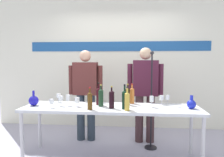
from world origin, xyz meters
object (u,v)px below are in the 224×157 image
at_px(wine_bottle_0, 127,101).
at_px(wine_glass_left_4, 59,96).
at_px(wine_bottle_6, 101,97).
at_px(wine_glass_left_0, 52,102).
at_px(wine_bottle_4, 125,99).
at_px(wine_glass_right_2, 162,98).
at_px(presenter_left, 86,89).
at_px(wine_glass_left_1, 61,98).
at_px(wine_glass_right_1, 167,98).
at_px(wine_bottle_5, 112,99).
at_px(wine_bottle_2, 90,100).
at_px(wine_bottle_7, 128,96).
at_px(wine_bottle_3, 132,95).
at_px(presenter_right, 145,89).
at_px(wine_glass_left_3, 77,100).
at_px(decanter_blue_left, 34,100).
at_px(display_table, 111,111).
at_px(decanter_blue_right, 191,104).
at_px(wine_glass_right_0, 152,99).
at_px(wine_glass_left_2, 68,98).
at_px(microphone_stand, 151,116).
at_px(wine_bottle_1, 99,95).

xyz_separation_m(wine_bottle_0, wine_glass_left_4, (-1.11, 0.48, -0.04)).
relative_size(wine_bottle_6, wine_glass_left_0, 2.53).
bearing_deg(wine_bottle_4, wine_glass_right_2, 32.40).
height_order(presenter_left, wine_glass_left_1, presenter_left).
relative_size(wine_bottle_4, wine_glass_right_1, 2.46).
height_order(wine_bottle_5, wine_glass_left_4, wine_bottle_5).
height_order(wine_bottle_2, wine_bottle_5, wine_bottle_5).
height_order(wine_bottle_4, wine_bottle_7, wine_bottle_4).
height_order(wine_bottle_3, wine_bottle_5, wine_bottle_5).
distance_m(presenter_left, wine_glass_right_1, 1.43).
relative_size(wine_bottle_5, wine_bottle_6, 0.97).
bearing_deg(wine_bottle_7, presenter_left, 144.49).
relative_size(wine_glass_left_0, wine_glass_left_4, 0.92).
xyz_separation_m(wine_bottle_0, wine_glass_left_1, (-0.98, 0.20, -0.02)).
relative_size(presenter_right, wine_glass_left_3, 12.13).
bearing_deg(decanter_blue_left, display_table, 1.13).
relative_size(wine_bottle_2, wine_glass_right_1, 2.22).
bearing_deg(wine_bottle_3, wine_glass_right_1, 0.57).
xyz_separation_m(wine_bottle_7, wine_glass_left_3, (-0.72, -0.21, -0.04)).
bearing_deg(decanter_blue_right, presenter_right, 129.19).
distance_m(presenter_right, wine_glass_left_3, 1.26).
bearing_deg(display_table, wine_glass_right_0, 2.70).
xyz_separation_m(wine_bottle_7, wine_glass_right_2, (0.51, 0.05, -0.04)).
distance_m(display_table, wine_bottle_5, 0.22).
height_order(decanter_blue_right, wine_glass_right_1, decanter_blue_right).
xyz_separation_m(wine_bottle_0, wine_glass_right_1, (0.60, 0.50, -0.04)).
distance_m(display_table, wine_glass_left_0, 0.85).
bearing_deg(wine_bottle_6, presenter_right, 45.66).
distance_m(wine_bottle_3, wine_glass_left_2, 0.97).
height_order(presenter_right, wine_bottle_0, presenter_right).
relative_size(presenter_left, wine_glass_left_0, 12.77).
relative_size(decanter_blue_left, wine_glass_right_1, 1.60).
relative_size(wine_bottle_7, wine_glass_left_0, 2.50).
xyz_separation_m(wine_bottle_2, wine_glass_right_1, (1.11, 0.49, -0.03)).
bearing_deg(wine_bottle_6, wine_glass_left_4, 160.97).
bearing_deg(wine_glass_left_2, wine_glass_right_1, 10.18).
distance_m(decanter_blue_right, wine_glass_left_4, 2.01).
bearing_deg(wine_bottle_2, wine_bottle_5, 21.42).
bearing_deg(microphone_stand, wine_glass_right_2, -58.56).
xyz_separation_m(display_table, wine_glass_right_1, (0.84, 0.28, 0.16)).
xyz_separation_m(wine_bottle_6, wine_glass_right_0, (0.73, 0.01, -0.02)).
height_order(wine_bottle_4, wine_bottle_5, wine_bottle_4).
bearing_deg(presenter_right, wine_bottle_4, -111.35).
height_order(decanter_blue_left, wine_bottle_7, wine_bottle_7).
distance_m(wine_bottle_1, wine_bottle_7, 0.44).
xyz_separation_m(presenter_right, microphone_stand, (0.09, -0.27, -0.41)).
distance_m(wine_bottle_2, wine_bottle_7, 0.62).
height_order(wine_glass_left_4, wine_glass_right_0, wine_glass_right_0).
bearing_deg(microphone_stand, decanter_blue_right, -41.77).
height_order(decanter_blue_left, wine_bottle_4, wine_bottle_4).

